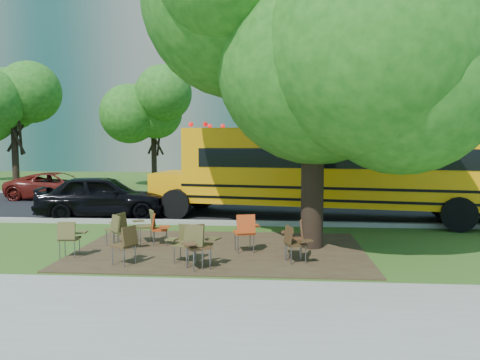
# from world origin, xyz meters

# --- Properties ---
(ground) EXTENTS (160.00, 160.00, 0.00)m
(ground) POSITION_xyz_m (0.00, 0.00, 0.00)
(ground) COLOR #314F18
(ground) RESTS_ON ground
(sidewalk) EXTENTS (60.00, 4.00, 0.04)m
(sidewalk) POSITION_xyz_m (0.00, -5.00, 0.02)
(sidewalk) COLOR gray
(sidewalk) RESTS_ON ground
(dirt_patch) EXTENTS (7.00, 4.50, 0.03)m
(dirt_patch) POSITION_xyz_m (1.00, -0.50, 0.01)
(dirt_patch) COLOR #382819
(dirt_patch) RESTS_ON ground
(asphalt_road) EXTENTS (80.00, 8.00, 0.04)m
(asphalt_road) POSITION_xyz_m (0.00, 7.00, 0.02)
(asphalt_road) COLOR black
(asphalt_road) RESTS_ON ground
(kerb_near) EXTENTS (80.00, 0.25, 0.14)m
(kerb_near) POSITION_xyz_m (0.00, 3.00, 0.07)
(kerb_near) COLOR gray
(kerb_near) RESTS_ON ground
(kerb_far) EXTENTS (80.00, 0.25, 0.14)m
(kerb_far) POSITION_xyz_m (0.00, 11.10, 0.07)
(kerb_far) COLOR gray
(kerb_far) RESTS_ON ground
(building_main) EXTENTS (38.00, 16.00, 22.00)m
(building_main) POSITION_xyz_m (-8.00, 36.00, 11.00)
(building_main) COLOR slate
(building_main) RESTS_ON ground
(bg_tree_0) EXTENTS (5.20, 5.20, 7.18)m
(bg_tree_0) POSITION_xyz_m (-12.00, 13.00, 4.57)
(bg_tree_0) COLOR black
(bg_tree_0) RESTS_ON ground
(bg_tree_2) EXTENTS (4.80, 4.80, 6.62)m
(bg_tree_2) POSITION_xyz_m (-5.00, 16.00, 4.21)
(bg_tree_2) COLOR black
(bg_tree_2) RESTS_ON ground
(bg_tree_3) EXTENTS (5.60, 5.60, 7.84)m
(bg_tree_3) POSITION_xyz_m (8.00, 14.00, 5.03)
(bg_tree_3) COLOR black
(bg_tree_3) RESTS_ON ground
(main_tree) EXTENTS (7.20, 7.20, 8.79)m
(main_tree) POSITION_xyz_m (3.26, -0.04, 5.18)
(main_tree) COLOR black
(main_tree) RESTS_ON ground
(school_bus) EXTENTS (13.06, 4.87, 3.13)m
(school_bus) POSITION_xyz_m (4.90, 4.25, 1.81)
(school_bus) COLOR orange
(school_bus) RESTS_ON ground
(chair_0) EXTENTS (0.57, 0.55, 0.87)m
(chair_0) POSITION_xyz_m (-2.36, -1.53, 0.54)
(chair_0) COLOR brown
(chair_0) RESTS_ON ground
(chair_1) EXTENTS (0.75, 0.60, 0.88)m
(chair_1) POSITION_xyz_m (-1.44, -0.67, 0.54)
(chair_1) COLOR brown
(chair_1) RESTS_ON ground
(chair_2) EXTENTS (0.57, 0.73, 0.88)m
(chair_2) POSITION_xyz_m (-0.86, -2.04, 0.54)
(chair_2) COLOR #473219
(chair_2) RESTS_ON ground
(chair_3) EXTENTS (0.64, 0.50, 0.85)m
(chair_3) POSITION_xyz_m (0.34, -1.72, 0.53)
(chair_3) COLOR brown
(chair_3) RESTS_ON ground
(chair_4) EXTENTS (0.76, 0.59, 0.96)m
(chair_4) POSITION_xyz_m (0.74, -2.19, 0.59)
(chair_4) COLOR #463F1E
(chair_4) RESTS_ON ground
(chair_5) EXTENTS (0.62, 0.78, 0.93)m
(chair_5) POSITION_xyz_m (0.69, -2.23, 0.58)
(chair_5) COLOR #4F321C
(chair_5) RESTS_ON ground
(chair_6) EXTENTS (0.53, 0.61, 0.89)m
(chair_6) POSITION_xyz_m (2.82, -1.23, 0.55)
(chair_6) COLOR #4D2D1B
(chair_6) RESTS_ON ground
(chair_7) EXTENTS (0.63, 0.58, 0.85)m
(chair_7) POSITION_xyz_m (2.76, -1.64, 0.52)
(chair_7) COLOR #3D2916
(chair_7) RESTS_ON ground
(chair_8) EXTENTS (0.51, 0.65, 0.86)m
(chair_8) POSITION_xyz_m (-1.69, -0.18, 0.53)
(chair_8) COLOR brown
(chair_8) RESTS_ON ground
(chair_9) EXTENTS (0.71, 0.60, 0.88)m
(chair_9) POSITION_xyz_m (-1.01, 0.17, 0.55)
(chair_9) COLOR #4E4722
(chair_9) RESTS_ON ground
(chair_10) EXTENTS (0.56, 0.55, 0.82)m
(chair_10) POSITION_xyz_m (-0.66, -0.10, 0.50)
(chair_10) COLOR #A83711
(chair_10) RESTS_ON ground
(chair_11) EXTENTS (0.66, 0.71, 0.96)m
(chair_11) POSITION_xyz_m (1.64, -0.75, 0.60)
(chair_11) COLOR #C94315
(chair_11) RESTS_ON ground
(black_car) EXTENTS (4.71, 2.56, 1.52)m
(black_car) POSITION_xyz_m (-3.70, 4.11, 0.76)
(black_car) COLOR black
(black_car) RESTS_ON ground
(bg_car_red) EXTENTS (4.55, 2.18, 1.25)m
(bg_car_red) POSITION_xyz_m (-7.61, 8.86, 0.63)
(bg_car_red) COLOR #5C150F
(bg_car_red) RESTS_ON ground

